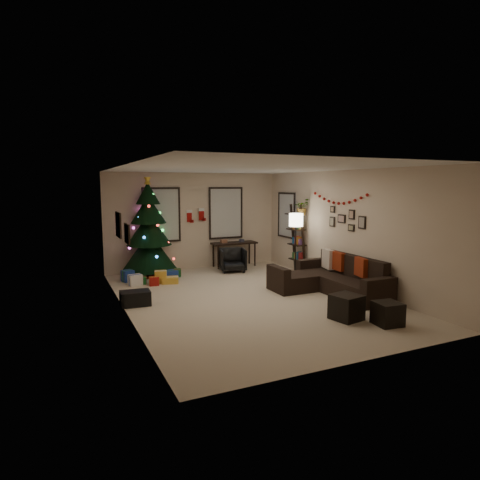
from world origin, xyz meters
The scene contains 29 objects.
floor centered at (0.00, 0.00, 0.00)m, with size 7.00×7.00×0.00m, color beige.
ceiling centered at (0.00, 0.00, 2.70)m, with size 7.00×7.00×0.00m, color white.
wall_back centered at (0.00, 3.50, 1.35)m, with size 5.00×5.00×0.00m, color beige.
wall_front centered at (0.00, -3.50, 1.35)m, with size 5.00×5.00×0.00m, color beige.
wall_left centered at (-2.50, 0.00, 1.35)m, with size 7.00×7.00×0.00m, color beige.
wall_right centered at (2.50, 0.00, 1.35)m, with size 7.00×7.00×0.00m, color beige.
window_back_left centered at (-0.95, 3.47, 1.55)m, with size 1.05×0.06×1.50m.
window_back_right centered at (0.95, 3.47, 1.55)m, with size 1.05×0.06×1.50m.
window_right_wall centered at (2.47, 2.55, 1.50)m, with size 0.06×0.90×1.30m.
christmas_tree centered at (-1.37, 3.17, 1.10)m, with size 1.43×1.43×2.66m.
presents centered at (-1.44, 2.23, 0.11)m, with size 1.50×1.01×0.30m.
sofa centered at (1.87, -0.37, 0.27)m, with size 1.69×2.48×0.82m.
pillow_red_a centered at (2.21, -0.93, 0.64)m, with size 0.11×0.40×0.40m, color maroon.
pillow_red_b centered at (2.21, -0.15, 0.64)m, with size 0.11×0.42×0.42m, color maroon.
pillow_cream centered at (2.21, 0.22, 0.63)m, with size 0.13×0.45×0.45m, color beige.
ottoman_near centered at (0.98, -2.00, 0.22)m, with size 0.47×0.47×0.45m, color black.
ottoman_far centered at (1.42, -2.53, 0.20)m, with size 0.42×0.42×0.39m, color black.
desk centered at (1.11, 3.22, 0.63)m, with size 1.31×0.47×0.71m.
desk_chair centered at (0.78, 2.57, 0.32)m, with size 0.63×0.59×0.64m, color black.
bookshelf centered at (2.30, 1.70, 0.90)m, with size 0.30×0.54×1.85m.
potted_plant centered at (2.30, 1.52, 1.85)m, with size 0.51×0.44×0.57m, color #4C4C4C.
floor_lamp centered at (1.95, 1.24, 1.38)m, with size 0.35×0.35×1.65m.
art_map centered at (-2.48, 0.73, 1.58)m, with size 0.04×0.60×0.50m.
art_abstract centered at (-2.48, -0.28, 1.51)m, with size 0.04×0.45×0.35m.
gallery centered at (2.48, -0.07, 1.57)m, with size 0.03×1.25×0.54m.
garland centered at (2.45, 0.19, 2.05)m, with size 0.08×1.90×0.30m, color #A5140C, non-canonical shape.
stocking_left centered at (-0.14, 3.50, 1.49)m, with size 0.20×0.05×0.36m.
stocking_right centered at (0.19, 3.40, 1.54)m, with size 0.20×0.05×0.36m.
storage_bin centered at (-2.26, 0.41, 0.14)m, with size 0.58×0.38×0.29m, color black.
Camera 1 is at (-3.65, -7.61, 2.36)m, focal length 30.79 mm.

